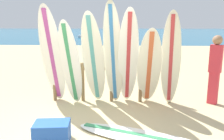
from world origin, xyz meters
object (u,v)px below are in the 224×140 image
(surfboard_rack, at_px, (111,78))
(surfboard_leaning_center, at_px, (113,55))
(surfboard_leaning_right, at_px, (149,68))
(surfboard_leaning_far_left, at_px, (52,56))
(surfboard_leaning_center_right, at_px, (128,59))
(surfboard_leaning_left, at_px, (71,64))
(cooler_box, at_px, (52,132))
(surfboard_lying_on_sand, at_px, (143,137))
(surfboard_leaning_far_right, at_px, (171,61))
(surfboard_leaning_center_left, at_px, (94,60))
(small_boat_offshore, at_px, (87,36))
(beachgoer_standing, at_px, (215,67))

(surfboard_rack, height_order, surfboard_leaning_center, surfboard_leaning_center)
(surfboard_leaning_center, bearing_deg, surfboard_leaning_right, 0.51)
(surfboard_leaning_far_left, height_order, surfboard_leaning_center_right, surfboard_leaning_far_left)
(surfboard_leaning_center, height_order, surfboard_leaning_right, surfboard_leaning_center)
(surfboard_leaning_far_left, distance_m, surfboard_leaning_left, 0.55)
(surfboard_rack, xyz_separation_m, surfboard_leaning_center, (0.06, -0.33, 0.65))
(surfboard_leaning_far_left, distance_m, cooler_box, 2.27)
(surfboard_leaning_left, bearing_deg, surfboard_leaning_center_right, 1.41)
(surfboard_lying_on_sand, height_order, cooler_box, cooler_box)
(surfboard_leaning_center_right, height_order, cooler_box, surfboard_leaning_center_right)
(surfboard_leaning_center, distance_m, surfboard_leaning_center_right, 0.38)
(surfboard_leaning_far_right, distance_m, cooler_box, 3.12)
(surfboard_leaning_center, xyz_separation_m, surfboard_leaning_right, (0.87, 0.01, -0.30))
(surfboard_leaning_right, bearing_deg, surfboard_leaning_far_left, 178.35)
(surfboard_leaning_center_left, xyz_separation_m, surfboard_leaning_center_right, (0.84, -0.04, 0.03))
(cooler_box, bearing_deg, surfboard_leaning_left, 85.06)
(surfboard_rack, height_order, cooler_box, surfboard_rack)
(small_boat_offshore, bearing_deg, surfboard_lying_on_sand, -79.17)
(surfboard_rack, relative_size, small_boat_offshore, 1.06)
(surfboard_leaning_far_left, xyz_separation_m, surfboard_leaning_center_right, (1.88, -0.13, -0.05))
(surfboard_leaning_far_left, height_order, surfboard_leaning_right, surfboard_leaning_far_left)
(small_boat_offshore, bearing_deg, cooler_box, -82.09)
(surfboard_leaning_far_left, bearing_deg, surfboard_lying_on_sand, -39.37)
(small_boat_offshore, relative_size, cooler_box, 4.92)
(surfboard_leaning_far_left, height_order, surfboard_leaning_center_left, surfboard_leaning_far_left)
(surfboard_leaning_center_left, height_order, surfboard_lying_on_sand, surfboard_leaning_center_left)
(surfboard_leaning_center_left, xyz_separation_m, surfboard_leaning_center, (0.48, 0.01, 0.12))
(surfboard_leaning_far_left, bearing_deg, surfboard_leaning_far_right, -2.29)
(surfboard_leaning_far_right, bearing_deg, cooler_box, -142.13)
(surfboard_leaning_right, height_order, surfboard_leaning_far_right, surfboard_leaning_far_right)
(surfboard_leaning_center, xyz_separation_m, surfboard_lying_on_sand, (0.62, -1.67, -1.24))
(surfboard_leaning_far_right, relative_size, beachgoer_standing, 1.33)
(surfboard_leaning_far_left, distance_m, surfboard_leaning_center_left, 1.05)
(surfboard_rack, relative_size, surfboard_leaning_center_right, 1.32)
(surfboard_leaning_left, distance_m, surfboard_leaning_far_right, 2.40)
(surfboard_leaning_far_right, relative_size, surfboard_lying_on_sand, 0.89)
(surfboard_leaning_far_left, distance_m, surfboard_lying_on_sand, 3.01)
(surfboard_leaning_center_left, relative_size, small_boat_offshore, 0.78)
(surfboard_leaning_left, height_order, surfboard_leaning_center_right, surfboard_leaning_center_right)
(surfboard_rack, height_order, small_boat_offshore, surfboard_rack)
(small_boat_offshore, bearing_deg, surfboard_leaning_left, -81.73)
(surfboard_leaning_center, distance_m, cooler_box, 2.37)
(surfboard_leaning_far_left, xyz_separation_m, surfboard_leaning_center_left, (1.04, -0.09, -0.08))
(surfboard_leaning_center_left, bearing_deg, surfboard_leaning_far_right, -0.84)
(surfboard_rack, distance_m, small_boat_offshore, 29.20)
(surfboard_rack, bearing_deg, surfboard_leaning_center_left, -140.32)
(surfboard_leaning_far_left, distance_m, small_boat_offshore, 29.25)
(surfboard_leaning_left, bearing_deg, surfboard_leaning_right, 2.78)
(beachgoer_standing, bearing_deg, surfboard_leaning_far_right, -164.29)
(surfboard_lying_on_sand, height_order, beachgoer_standing, beachgoer_standing)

